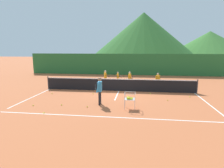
{
  "coord_description": "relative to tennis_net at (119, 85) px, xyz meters",
  "views": [
    {
      "loc": [
        1.38,
        -14.42,
        3.27
      ],
      "look_at": [
        -0.35,
        -1.49,
        0.82
      ],
      "focal_mm": 30.27,
      "sensor_mm": 36.0,
      "label": 1
    }
  ],
  "objects": [
    {
      "name": "tennis_ball_2",
      "position": [
        5.02,
        -1.27,
        -0.47
      ],
      "size": [
        0.07,
        0.07,
        0.07
      ],
      "primitive_type": "sphere",
      "color": "yellow",
      "rests_on": "ground"
    },
    {
      "name": "tennis_ball_3",
      "position": [
        -4.77,
        -1.65,
        -0.47
      ],
      "size": [
        0.07,
        0.07,
        0.07
      ],
      "primitive_type": "sphere",
      "color": "yellow",
      "rests_on": "ground"
    },
    {
      "name": "tennis_ball_9",
      "position": [
        3.36,
        -2.39,
        -0.47
      ],
      "size": [
        0.07,
        0.07,
        0.07
      ],
      "primitive_type": "sphere",
      "color": "yellow",
      "rests_on": "ground"
    },
    {
      "name": "tennis_ball_5",
      "position": [
        -1.77,
        -1.28,
        -0.47
      ],
      "size": [
        0.07,
        0.07,
        0.07
      ],
      "primitive_type": "sphere",
      "color": "yellow",
      "rests_on": "ground"
    },
    {
      "name": "hill_1",
      "position": [
        3.86,
        76.1,
        9.24
      ],
      "size": [
        46.84,
        46.84,
        19.48
      ],
      "primitive_type": "cone",
      "color": "#2D6628",
      "rests_on": "ground"
    },
    {
      "name": "student_0",
      "position": [
        -1.44,
        2.22,
        0.32
      ],
      "size": [
        0.56,
        0.57,
        1.36
      ],
      "color": "navy",
      "rests_on": "ground"
    },
    {
      "name": "line_sideline_west",
      "position": [
        -5.7,
        0.0,
        -0.5
      ],
      "size": [
        0.08,
        10.55,
        0.01
      ],
      "primitive_type": "cube",
      "color": "white",
      "rests_on": "ground"
    },
    {
      "name": "tennis_ball_6",
      "position": [
        2.38,
        -0.75,
        -0.47
      ],
      "size": [
        0.07,
        0.07,
        0.07
      ],
      "primitive_type": "sphere",
      "color": "yellow",
      "rests_on": "ground"
    },
    {
      "name": "windscreen_fence",
      "position": [
        0.0,
        9.44,
        0.83
      ],
      "size": [
        25.06,
        0.08,
        2.66
      ],
      "primitive_type": "cube",
      "color": "#286B33",
      "rests_on": "ground"
    },
    {
      "name": "tennis_ball_0",
      "position": [
        -1.38,
        -4.42,
        -0.47
      ],
      "size": [
        0.07,
        0.07,
        0.07
      ],
      "primitive_type": "sphere",
      "color": "yellow",
      "rests_on": "ground"
    },
    {
      "name": "tennis_ball_1",
      "position": [
        -4.56,
        -4.59,
        -0.47
      ],
      "size": [
        0.07,
        0.07,
        0.07
      ],
      "primitive_type": "sphere",
      "color": "yellow",
      "rests_on": "ground"
    },
    {
      "name": "tennis_ball_7",
      "position": [
        -1.3,
        -0.63,
        -0.47
      ],
      "size": [
        0.07,
        0.07,
        0.07
      ],
      "primitive_type": "sphere",
      "color": "yellow",
      "rests_on": "ground"
    },
    {
      "name": "hill_0",
      "position": [
        34.79,
        81.44,
        5.19
      ],
      "size": [
        39.03,
        39.03,
        11.38
      ],
      "primitive_type": "cone",
      "color": "#38702D",
      "rests_on": "ground"
    },
    {
      "name": "ground_plane",
      "position": [
        0.0,
        0.0,
        -0.5
      ],
      "size": [
        120.0,
        120.0,
        0.0
      ],
      "primitive_type": "plane",
      "color": "#BC6038"
    },
    {
      "name": "line_service_center",
      "position": [
        0.0,
        0.0,
        -0.5
      ],
      "size": [
        0.08,
        5.57,
        0.01
      ],
      "primitive_type": "cube",
      "color": "white",
      "rests_on": "ground"
    },
    {
      "name": "line_sideline_east",
      "position": [
        5.7,
        0.0,
        -0.5
      ],
      "size": [
        0.08,
        10.55,
        0.01
      ],
      "primitive_type": "cube",
      "color": "white",
      "rests_on": "ground"
    },
    {
      "name": "student_2",
      "position": [
        0.76,
        2.01,
        0.29
      ],
      "size": [
        0.42,
        0.68,
        1.31
      ],
      "color": "navy",
      "rests_on": "ground"
    },
    {
      "name": "line_baseline_far",
      "position": [
        0.0,
        4.74,
        -0.5
      ],
      "size": [
        11.39,
        0.08,
        0.01
      ],
      "primitive_type": "cube",
      "color": "white",
      "rests_on": "ground"
    },
    {
      "name": "student_1",
      "position": [
        -0.34,
        2.58,
        0.22
      ],
      "size": [
        0.43,
        0.57,
        1.2
      ],
      "color": "silver",
      "rests_on": "ground"
    },
    {
      "name": "ball_cart",
      "position": [
        1.01,
        -4.34,
        0.09
      ],
      "size": [
        0.58,
        0.58,
        0.9
      ],
      "color": "#B7B7BC",
      "rests_on": "ground"
    },
    {
      "name": "line_baseline_near",
      "position": [
        0.0,
        -5.81,
        -0.5
      ],
      "size": [
        11.39,
        0.08,
        0.01
      ],
      "primitive_type": "cube",
      "color": "white",
      "rests_on": "ground"
    },
    {
      "name": "tennis_net",
      "position": [
        0.0,
        0.0,
        0.0
      ],
      "size": [
        11.76,
        0.08,
        1.05
      ],
      "color": "#333338",
      "rests_on": "ground"
    },
    {
      "name": "student_3",
      "position": [
        3.13,
        1.71,
        0.27
      ],
      "size": [
        0.46,
        0.46,
        1.27
      ],
      "color": "black",
      "rests_on": "ground"
    },
    {
      "name": "tennis_ball_8",
      "position": [
        -2.95,
        -4.27,
        -0.47
      ],
      "size": [
        0.07,
        0.07,
        0.07
      ],
      "primitive_type": "sphere",
      "color": "yellow",
      "rests_on": "ground"
    },
    {
      "name": "tennis_ball_4",
      "position": [
        -3.3,
        -5.74,
        -0.47
      ],
      "size": [
        0.07,
        0.07,
        0.07
      ],
      "primitive_type": "sphere",
      "color": "yellow",
      "rests_on": "ground"
    },
    {
      "name": "instructor",
      "position": [
        -0.78,
        -3.78,
        0.48
      ],
      "size": [
        0.46,
        0.73,
        1.63
      ],
      "color": "black",
      "rests_on": "ground"
    }
  ]
}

